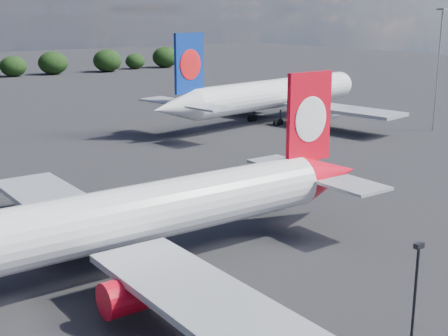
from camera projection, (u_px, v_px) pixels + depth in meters
qantas_airliner at (150, 213)px, 53.54m from camera, size 48.63×46.16×15.90m
china_southern_airliner at (269, 95)px, 122.16m from camera, size 55.07×52.60×18.02m
apron_lamp_post at (413, 320)px, 33.36m from camera, size 0.55×0.30×10.11m
floodlight_mast_near at (439, 52)px, 112.54m from camera, size 1.60×1.60×22.05m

